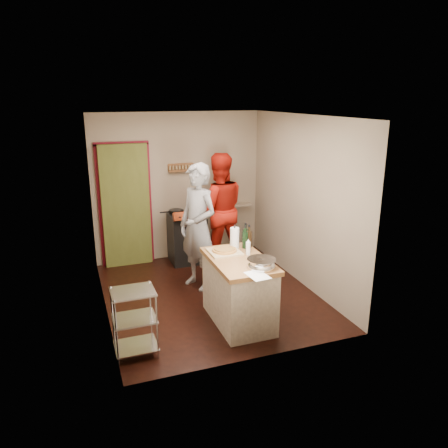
% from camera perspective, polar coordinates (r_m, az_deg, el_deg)
% --- Properties ---
extents(floor, '(3.50, 3.50, 0.00)m').
position_cam_1_polar(floor, '(6.62, -1.88, -9.15)').
color(floor, black).
rests_on(floor, ground).
extents(back_wall, '(3.00, 0.44, 2.60)m').
position_cam_1_polar(back_wall, '(7.75, -10.59, 3.29)').
color(back_wall, gray).
rests_on(back_wall, ground).
extents(left_wall, '(0.04, 3.50, 2.60)m').
position_cam_1_polar(left_wall, '(5.90, -15.98, 0.47)').
color(left_wall, gray).
rests_on(left_wall, ground).
extents(right_wall, '(0.04, 3.50, 2.60)m').
position_cam_1_polar(right_wall, '(6.77, 10.19, 2.87)').
color(right_wall, gray).
rests_on(right_wall, ground).
extents(ceiling, '(3.00, 3.50, 0.02)m').
position_cam_1_polar(ceiling, '(5.97, -2.12, 14.04)').
color(ceiling, white).
rests_on(ceiling, back_wall).
extents(stove, '(0.60, 0.63, 1.00)m').
position_cam_1_polar(stove, '(7.74, -4.85, -1.76)').
color(stove, black).
rests_on(stove, ground).
extents(wire_shelving, '(0.48, 0.40, 0.80)m').
position_cam_1_polar(wire_shelving, '(5.12, -11.62, -12.12)').
color(wire_shelving, silver).
rests_on(wire_shelving, ground).
extents(island, '(0.69, 1.31, 1.19)m').
position_cam_1_polar(island, '(5.69, 1.97, -8.42)').
color(island, beige).
rests_on(island, ground).
extents(person_stripe, '(0.72, 0.83, 1.92)m').
position_cam_1_polar(person_stripe, '(6.56, -3.42, -0.41)').
color(person_stripe, '#9D9DA1').
rests_on(person_stripe, ground).
extents(person_red, '(1.04, 0.86, 1.94)m').
position_cam_1_polar(person_red, '(7.53, -0.70, 1.94)').
color(person_red, '#AB160B').
rests_on(person_red, ground).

